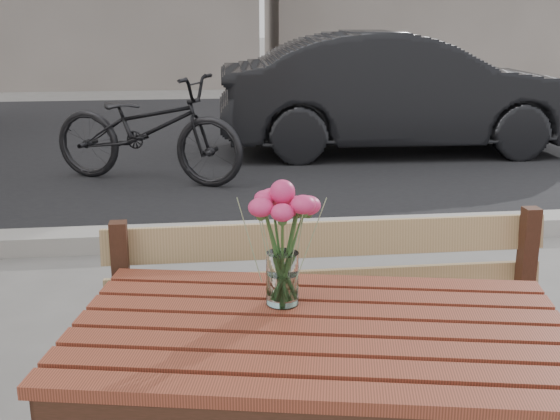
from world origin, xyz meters
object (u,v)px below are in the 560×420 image
Objects in this scene: main_table at (319,371)px; parked_car at (401,93)px; bicycle at (147,129)px; main_vase at (282,228)px.

main_table is 0.34× the size of parked_car.
parked_car reaches higher than main_table.
main_table is 4.78m from bicycle.
parked_car is at bearing 83.54° from main_table.
main_table is at bearing -146.61° from bicycle.
main_vase reaches higher than bicycle.
bicycle is at bearing 114.63° from parked_car.
main_table is at bearing 163.69° from parked_car.
bicycle reaches higher than main_table.
parked_car is 2.86m from bicycle.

